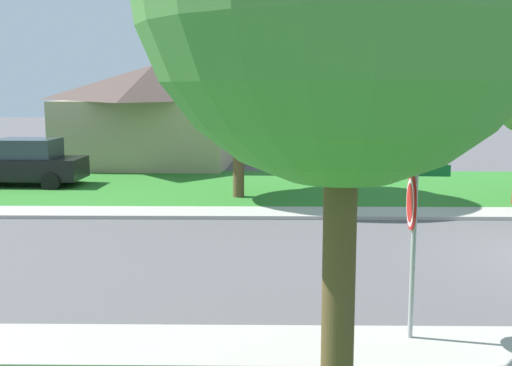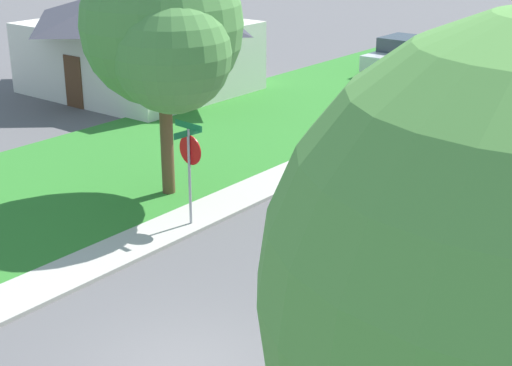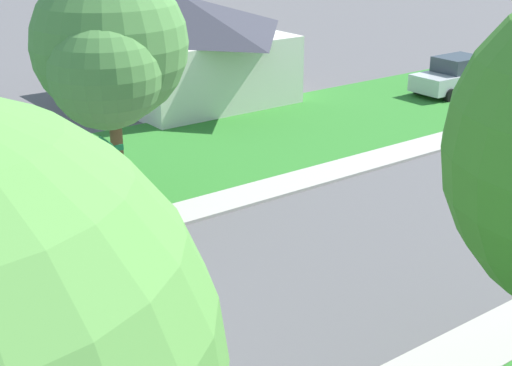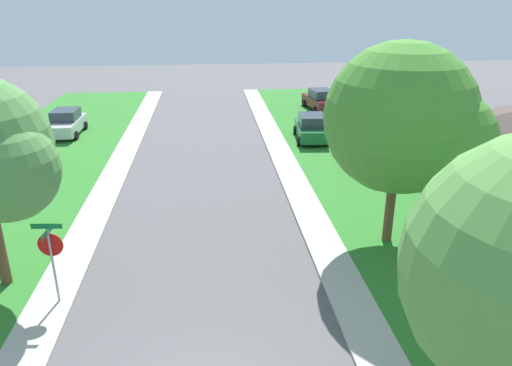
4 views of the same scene
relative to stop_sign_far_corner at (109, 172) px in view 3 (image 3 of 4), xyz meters
name	(u,v)px [view 3 (image 3 of 4)]	position (x,y,z in m)	size (l,w,h in m)	color
sidewalk_west	(309,178)	(-0.27, 7.08, -1.84)	(1.40, 56.00, 0.10)	#ADA89E
lawn_west	(226,143)	(-4.97, 7.08, -1.85)	(8.00, 56.00, 0.08)	#2D7528
stop_sign_far_corner	(109,172)	(0.00, 0.00, 0.00)	(0.92, 0.92, 2.77)	#9E9EA3
car_silver_kerbside_mid	(455,76)	(-4.80, 19.89, -1.01)	(2.05, 4.31, 1.76)	silver
tree_across_right	(109,51)	(-1.79, 1.08, 2.73)	(4.66, 4.33, 6.94)	brown
house_left_setback	(182,45)	(-11.92, 9.54, 0.49)	(9.03, 7.83, 4.60)	silver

